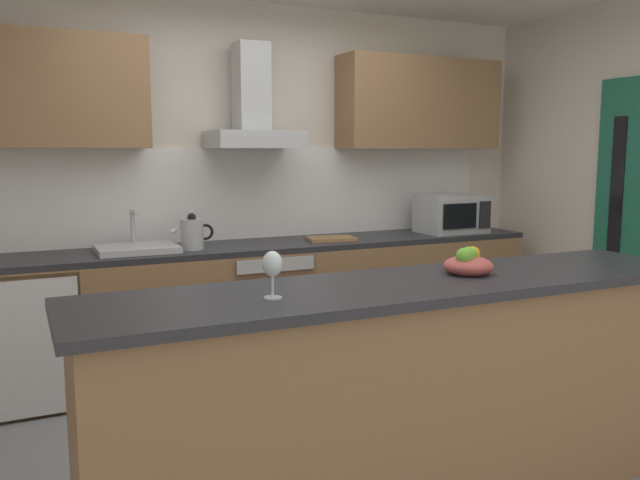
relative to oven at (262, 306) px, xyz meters
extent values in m
cube|color=gray|center=(0.01, -1.40, -0.47)|extent=(5.76, 4.49, 0.02)
cube|color=silver|center=(0.01, 0.41, 0.84)|extent=(5.76, 0.12, 2.60)
cube|color=white|center=(0.01, 0.33, 0.77)|extent=(4.05, 0.02, 0.66)
cube|color=olive|center=(0.01, 0.03, -0.03)|extent=(4.19, 0.60, 0.86)
cube|color=#28282D|center=(0.01, 0.03, 0.42)|extent=(4.19, 0.60, 0.04)
cube|color=olive|center=(-0.03, -1.97, 0.02)|extent=(2.73, 0.52, 0.96)
cube|color=#28282D|center=(-0.03, -1.97, 0.52)|extent=(2.83, 0.64, 0.04)
cube|color=olive|center=(-1.39, 0.18, 1.45)|extent=(1.34, 0.32, 0.70)
cube|color=olive|center=(1.41, 0.18, 1.45)|extent=(1.34, 0.32, 0.70)
cube|color=black|center=(2.35, -0.93, 0.67)|extent=(0.01, 0.11, 1.31)
cube|color=slate|center=(0.00, 0.01, 0.00)|extent=(0.60, 0.56, 0.80)
cube|color=black|center=(0.00, -0.29, -0.06)|extent=(0.50, 0.02, 0.48)
cube|color=#B7BABC|center=(0.00, -0.29, 0.34)|extent=(0.54, 0.02, 0.09)
cylinder|color=#B7BABC|center=(0.00, -0.32, 0.18)|extent=(0.49, 0.02, 0.02)
cube|color=white|center=(-1.50, 0.01, -0.04)|extent=(0.58, 0.56, 0.85)
cube|color=silver|center=(-1.50, -0.28, -0.04)|extent=(0.55, 0.02, 0.80)
cylinder|color=#B7BABC|center=(-1.28, -0.30, 0.01)|extent=(0.02, 0.02, 0.38)
cube|color=#B7BABC|center=(1.59, -0.02, 0.59)|extent=(0.50, 0.36, 0.30)
cube|color=black|center=(1.53, -0.21, 0.59)|extent=(0.30, 0.02, 0.19)
cube|color=black|center=(1.77, -0.21, 0.59)|extent=(0.10, 0.01, 0.21)
cube|color=silver|center=(-0.84, 0.01, 0.46)|extent=(0.50, 0.40, 0.04)
cylinder|color=#B7BABC|center=(-0.84, 0.13, 0.57)|extent=(0.03, 0.03, 0.26)
cylinder|color=#B7BABC|center=(-0.84, 0.05, 0.69)|extent=(0.03, 0.16, 0.03)
cylinder|color=#B7BABC|center=(-0.49, -0.03, 0.54)|extent=(0.15, 0.15, 0.20)
sphere|color=black|center=(-0.49, -0.03, 0.65)|extent=(0.06, 0.06, 0.06)
cone|color=#B7BABC|center=(-0.59, -0.03, 0.58)|extent=(0.09, 0.04, 0.07)
torus|color=black|center=(-0.40, -0.03, 0.55)|extent=(0.11, 0.02, 0.11)
cube|color=#B7BABC|center=(0.00, 0.11, 1.16)|extent=(0.62, 0.45, 0.12)
cube|color=#B7BABC|center=(0.00, 0.16, 1.52)|extent=(0.22, 0.22, 0.60)
cylinder|color=silver|center=(-0.69, -2.02, 0.54)|extent=(0.07, 0.07, 0.01)
cylinder|color=silver|center=(-0.69, -2.02, 0.59)|extent=(0.01, 0.01, 0.09)
ellipsoid|color=silver|center=(-0.69, -2.02, 0.67)|extent=(0.08, 0.08, 0.10)
ellipsoid|color=#B24C47|center=(0.27, -1.93, 0.58)|extent=(0.22, 0.22, 0.09)
sphere|color=#66B233|center=(0.23, -1.95, 0.63)|extent=(0.08, 0.08, 0.08)
sphere|color=orange|center=(0.32, -1.90, 0.62)|extent=(0.07, 0.07, 0.07)
sphere|color=#66B233|center=(0.27, -1.93, 0.63)|extent=(0.08, 0.08, 0.08)
cube|color=#9E7247|center=(0.53, -0.02, 0.45)|extent=(0.37, 0.27, 0.02)
camera|label=1|loc=(-1.53, -4.22, 1.08)|focal=36.51mm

